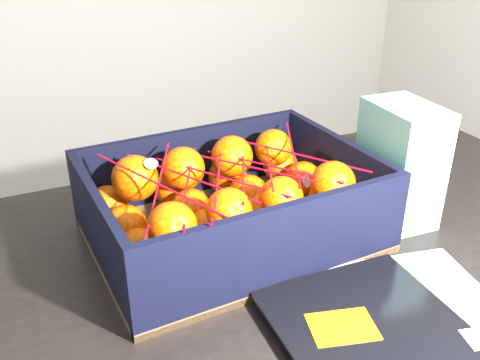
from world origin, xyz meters
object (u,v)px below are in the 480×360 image
magazine_stack (409,338)px  produce_crate (231,214)px  table (299,327)px  retail_carton (400,163)px

magazine_stack → produce_crate: produce_crate is taller
table → magazine_stack: 0.20m
produce_crate → retail_carton: bearing=-14.3°
produce_crate → magazine_stack: bearing=-75.3°
magazine_stack → retail_carton: bearing=51.2°
retail_carton → produce_crate: bearing=172.1°
table → magazine_stack: (0.03, -0.17, 0.11)m
table → produce_crate: 0.19m
produce_crate → retail_carton: retail_carton is taller
produce_crate → table: bearing=-69.0°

